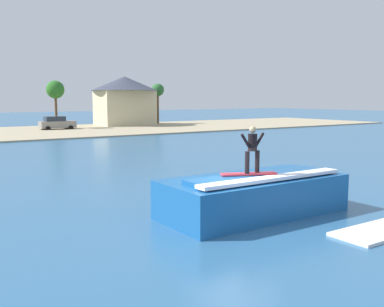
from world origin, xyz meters
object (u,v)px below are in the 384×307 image
at_px(tree_short_bushy, 158,91).
at_px(surfboard, 249,174).
at_px(tree_tall_bare, 55,90).
at_px(house_gabled_white, 125,97).
at_px(wave_crest, 254,195).
at_px(surfer, 252,147).
at_px(car_far_shore, 57,123).

bearing_deg(tree_short_bushy, surfboard, -116.25).
bearing_deg(tree_tall_bare, tree_short_bushy, 7.42).
height_order(surfboard, house_gabled_white, house_gabled_white).
bearing_deg(tree_short_bushy, tree_tall_bare, -172.58).
bearing_deg(house_gabled_white, wave_crest, -110.34).
bearing_deg(tree_tall_bare, surfboard, -99.46).
height_order(wave_crest, surfer, surfer).
bearing_deg(car_far_shore, tree_short_bushy, 13.45).
xyz_separation_m(surfer, house_gabled_white, (19.06, 50.72, 1.94)).
height_order(tree_tall_bare, tree_short_bushy, tree_tall_bare).
bearing_deg(surfer, tree_short_bushy, 63.87).
xyz_separation_m(surfboard, surfer, (0.10, -0.06, 0.94)).
distance_m(surfer, tree_short_bushy, 57.31).
distance_m(car_far_shore, tree_short_bushy, 18.73).
distance_m(wave_crest, tree_short_bushy, 57.02).
height_order(surfer, car_far_shore, surfer).
height_order(surfboard, surfer, surfer).
height_order(wave_crest, tree_tall_bare, tree_tall_bare).
bearing_deg(wave_crest, tree_tall_bare, 81.02).
relative_size(wave_crest, surfer, 4.15).
height_order(wave_crest, house_gabled_white, house_gabled_white).
bearing_deg(car_far_shore, surfer, -99.05).
distance_m(wave_crest, surfer, 1.85).
distance_m(surfboard, house_gabled_white, 54.24).
relative_size(surfboard, car_far_shore, 0.43).
distance_m(surfboard, surfer, 0.95).
bearing_deg(surfer, house_gabled_white, 69.41).
relative_size(surfboard, house_gabled_white, 0.20).
xyz_separation_m(wave_crest, car_far_shore, (7.15, 46.87, 0.22)).
relative_size(surfboard, tree_short_bushy, 0.30).
relative_size(wave_crest, house_gabled_white, 0.68).
height_order(surfer, house_gabled_white, house_gabled_white).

